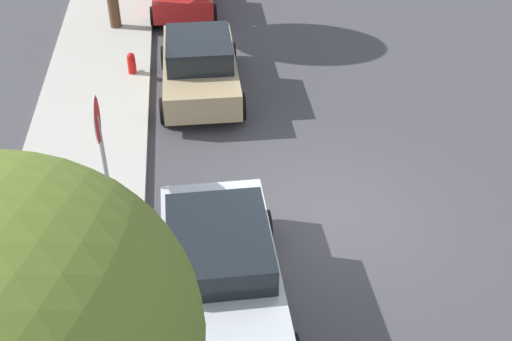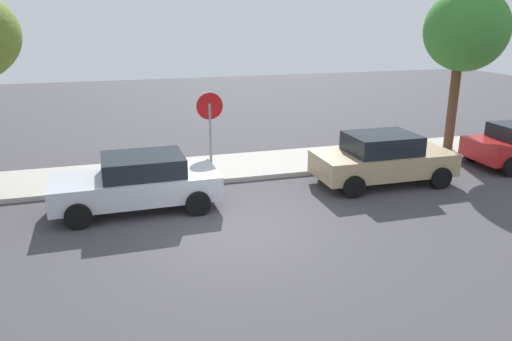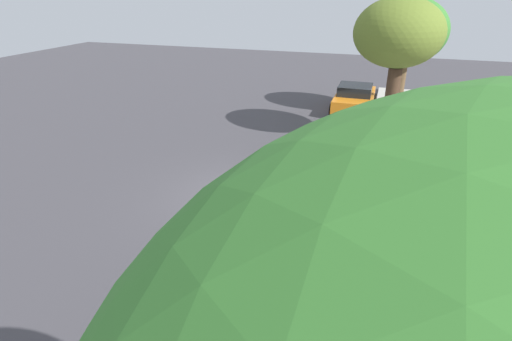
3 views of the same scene
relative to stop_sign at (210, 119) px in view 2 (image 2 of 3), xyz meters
The scene contains 7 objects.
ground_plane 4.61m from the stop_sign, 95.32° to the right, with size 60.00×60.00×0.00m, color #423F44.
sidewalk_curb 2.01m from the stop_sign, 116.79° to the left, with size 32.00×2.72×0.14m, color #B2ADA3.
stop_sign is the anchor object (origin of this frame).
parked_car_silver 3.23m from the stop_sign, 140.32° to the right, with size 4.26×2.11×1.43m.
parked_car_tan 5.31m from the stop_sign, 21.53° to the right, with size 4.13×2.03×1.53m.
street_tree_near_corner 9.35m from the stop_sign, ahead, with size 2.84×2.84×5.81m.
fire_hydrant 6.04m from the stop_sign, ahead, with size 0.30×0.22×0.72m.
Camera 2 is at (-2.46, -10.36, 4.89)m, focal length 35.00 mm.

